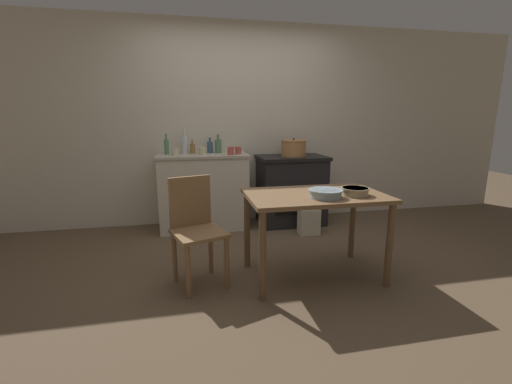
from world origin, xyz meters
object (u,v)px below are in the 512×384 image
chair (196,227)px  stock_pot (293,148)px  mixing_bowl_small (355,191)px  bottle_mid_left (218,146)px  bottle_left (185,144)px  stove (291,190)px  bottle_far_left (210,147)px  work_table (315,206)px  cup_right (175,152)px  cup_mid_right (203,151)px  cup_far_right (238,150)px  bottle_center (167,146)px  flour_sack (309,221)px  bottle_center_left (193,148)px  mixing_bowl_large (326,193)px  cup_center_right (231,151)px

chair → stock_pot: stock_pot is taller
mixing_bowl_small → bottle_mid_left: (-0.94, 1.78, 0.24)m
chair → stock_pot: (1.30, 1.42, 0.50)m
mixing_bowl_small → bottle_left: bottle_left is taller
stove → bottle_far_left: size_ratio=4.62×
work_table → stock_pot: (0.30, 1.53, 0.35)m
chair → cup_right: (-0.17, 1.39, 0.49)m
mixing_bowl_small → cup_mid_right: 2.04m
stove → bottle_mid_left: size_ratio=3.84×
bottle_mid_left → work_table: bearing=-68.7°
mixing_bowl_small → cup_mid_right: (-1.14, 1.67, 0.19)m
mixing_bowl_small → cup_far_right: cup_far_right is taller
mixing_bowl_small → bottle_center: bearing=131.7°
flour_sack → bottle_left: bearing=155.4°
stove → stock_pot: size_ratio=2.74×
work_table → stove: bearing=79.6°
bottle_left → bottle_center_left: 0.11m
mixing_bowl_small → cup_far_right: size_ratio=2.57×
bottle_mid_left → bottle_center_left: 0.32m
work_table → mixing_bowl_large: mixing_bowl_large is taller
mixing_bowl_small → stove: bearing=90.5°
mixing_bowl_large → bottle_center_left: bearing=118.8°
bottle_left → bottle_mid_left: 0.41m
stove → chair: chair is taller
bottle_left → cup_right: size_ratio=3.55×
mixing_bowl_large → bottle_mid_left: 1.94m
bottle_center_left → bottle_center: 0.31m
work_table → cup_center_right: bearing=110.4°
mixing_bowl_small → bottle_center_left: bearing=125.5°
bottle_center_left → cup_mid_right: (0.12, -0.10, -0.02)m
chair → cup_far_right: cup_far_right is taller
chair → mixing_bowl_small: bearing=-28.8°
stove → mixing_bowl_large: stove is taller
work_table → cup_right: size_ratio=13.75×
chair → bottle_center: 1.65m
mixing_bowl_large → bottle_center: bearing=126.0°
mixing_bowl_small → cup_mid_right: bearing=124.4°
bottle_center_left → mixing_bowl_small: bearing=-54.5°
bottle_center → cup_far_right: bottle_center is taller
bottle_mid_left → bottle_center: bottle_center is taller
cup_right → chair: bearing=-83.0°
bottle_mid_left → cup_center_right: bearing=-64.1°
stock_pot → mixing_bowl_small: 1.66m
chair → bottle_center_left: size_ratio=5.35×
stove → bottle_left: (-1.34, 0.15, 0.60)m
chair → flour_sack: chair is taller
stove → bottle_far_left: bearing=171.4°
work_table → cup_far_right: (-0.42, 1.49, 0.34)m
cup_far_right → mixing_bowl_large: bearing=-74.8°
bottle_far_left → bottle_left: bottle_left is taller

